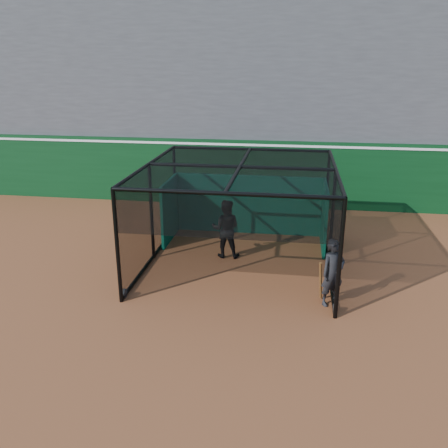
# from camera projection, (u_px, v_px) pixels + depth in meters

# --- Properties ---
(ground) EXTENTS (120.00, 120.00, 0.00)m
(ground) POSITION_uv_depth(u_px,v_px,m) (203.00, 312.00, 10.54)
(ground) COLOR brown
(ground) RESTS_ON ground
(outfield_wall) EXTENTS (50.00, 0.50, 2.50)m
(outfield_wall) POSITION_uv_depth(u_px,v_px,m) (245.00, 172.00, 18.06)
(outfield_wall) COLOR #093615
(outfield_wall) RESTS_ON ground
(grandstand) EXTENTS (50.00, 7.85, 8.95)m
(grandstand) POSITION_uv_depth(u_px,v_px,m) (256.00, 81.00, 20.54)
(grandstand) COLOR #4C4C4F
(grandstand) RESTS_ON ground
(batting_cage) EXTENTS (4.95, 5.30, 2.70)m
(batting_cage) POSITION_uv_depth(u_px,v_px,m) (239.00, 217.00, 12.66)
(batting_cage) COLOR black
(batting_cage) RESTS_ON ground
(batter) EXTENTS (0.84, 0.66, 1.67)m
(batter) POSITION_uv_depth(u_px,v_px,m) (226.00, 229.00, 13.28)
(batter) COLOR black
(batter) RESTS_ON ground
(on_deck_player) EXTENTS (0.69, 0.62, 1.58)m
(on_deck_player) POSITION_uv_depth(u_px,v_px,m) (333.00, 273.00, 10.63)
(on_deck_player) COLOR black
(on_deck_player) RESTS_ON ground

